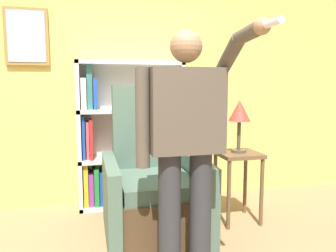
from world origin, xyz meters
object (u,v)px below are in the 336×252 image
(bookcase, at_px, (122,138))
(person_standing, at_px, (186,138))
(armchair, at_px, (153,190))
(table_lamp, at_px, (239,114))
(side_table, at_px, (238,167))

(bookcase, xyz_separation_m, person_standing, (0.27, -1.44, 0.21))
(person_standing, bearing_deg, bookcase, 100.74)
(armchair, xyz_separation_m, table_lamp, (0.83, 0.05, 0.65))
(side_table, bearing_deg, table_lamp, 180.00)
(bookcase, height_order, person_standing, person_standing)
(armchair, bearing_deg, side_table, 3.44)
(side_table, bearing_deg, person_standing, -134.41)
(person_standing, distance_m, table_lamp, 1.07)
(table_lamp, bearing_deg, side_table, 0.00)
(side_table, relative_size, table_lamp, 1.36)
(bookcase, relative_size, armchair, 1.20)
(armchair, distance_m, table_lamp, 1.05)
(armchair, height_order, table_lamp, armchair)
(armchair, xyz_separation_m, side_table, (0.83, 0.05, 0.14))
(armchair, relative_size, person_standing, 0.79)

